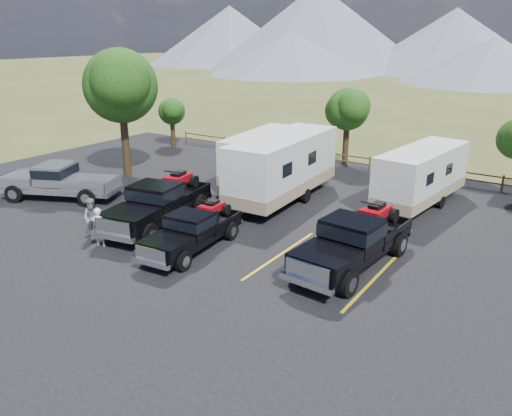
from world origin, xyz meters
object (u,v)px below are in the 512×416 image
Objects in this scene: rig_left at (159,202)px; person_a at (99,227)px; tree_big_nw at (120,86)px; rig_center at (193,230)px; person_b at (93,218)px; rig_right at (354,240)px; trailer_left at (262,156)px; trailer_center at (283,167)px; trailer_right at (421,176)px; pickup_silver at (59,181)px.

rig_left reaches higher than person_a.
tree_big_nw reaches higher than person_a.
person_b is (-4.49, -1.50, 0.02)m from rig_center.
tree_big_nw is 13.83m from rig_center.
rig_right is 12.15m from trailer_left.
rig_center is 7.69m from trailer_center.
tree_big_nw is 0.89× the size of trailer_right.
rig_left reaches higher than rig_center.
tree_big_nw reaches higher than person_b.
pickup_silver reaches higher than rig_center.
pickup_silver is at bearing 127.16° from person_b.
tree_big_nw is 18.48m from rig_right.
tree_big_nw is 0.77× the size of trailer_center.
person_a is at bearing -47.87° from tree_big_nw.
person_a is at bearing -120.18° from trailer_right.
rig_center is 0.65× the size of trailer_left.
rig_right is 4.00× the size of person_a.
trailer_left is 12.00m from person_a.
rig_center is 0.64× the size of trailer_right.
pickup_silver is (-7.19, -0.26, -0.07)m from rig_left.
person_b is (-10.59, -12.46, -0.69)m from trailer_right.
trailer_right is 4.87× the size of person_b.
rig_center is 10.53m from pickup_silver.
trailer_right is (6.09, 10.96, 0.71)m from rig_center.
trailer_right is at bearing 14.20° from tree_big_nw.
trailer_left is at bearing 137.36° from trailer_center.
person_a is at bearing -151.99° from rig_right.
tree_big_nw is 1.15× the size of rig_right.
rig_left is at bearing 67.50° from pickup_silver.
trailer_left is 3.78m from trailer_center.
trailer_center is at bearing 35.73° from person_b.
rig_right is 0.79× the size of trailer_left.
person_b is at bearing -117.95° from trailer_center.
trailer_left reaches higher than person_a.
rig_left is at bearing -127.75° from trailer_right.
person_a is at bearing -104.91° from rig_left.
trailer_center is at bearing -46.34° from trailer_left.
rig_right is at bearing 14.91° from rig_center.
pickup_silver is (-16.64, -1.20, -0.06)m from rig_right.
rig_right is (6.17, 2.29, 0.19)m from rig_center.
trailer_center is 5.97× the size of person_a.
rig_center is at bearing -10.99° from person_b.
pickup_silver is 3.75× the size of person_b.
trailer_right is at bearing -143.79° from person_a.
person_a is 0.94× the size of person_b.
trailer_center is at bearing -125.85° from person_a.
rig_center is 4.74m from person_b.
trailer_left reaches higher than rig_center.
trailer_right is (9.28, 0.93, 0.02)m from trailer_left.
trailer_right is at bearing 35.16° from rig_left.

